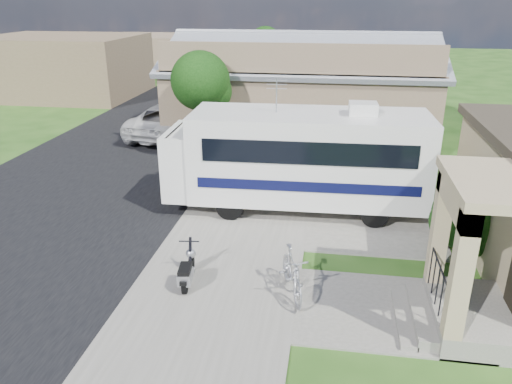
# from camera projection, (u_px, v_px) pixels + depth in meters

# --- Properties ---
(ground) EXTENTS (120.00, 120.00, 0.00)m
(ground) POSITION_uv_depth(u_px,v_px,m) (260.00, 277.00, 12.56)
(ground) COLOR #1F4412
(street_slab) EXTENTS (9.00, 80.00, 0.02)m
(street_slab) POSITION_uv_depth(u_px,v_px,m) (131.00, 150.00, 22.81)
(street_slab) COLOR black
(street_slab) RESTS_ON ground
(sidewalk_slab) EXTENTS (4.00, 80.00, 0.06)m
(sidewalk_slab) POSITION_uv_depth(u_px,v_px,m) (271.00, 156.00, 21.87)
(sidewalk_slab) COLOR slate
(sidewalk_slab) RESTS_ON ground
(driveway_slab) EXTENTS (7.00, 6.00, 0.05)m
(driveway_slab) POSITION_uv_depth(u_px,v_px,m) (325.00, 209.00, 16.46)
(driveway_slab) COLOR slate
(driveway_slab) RESTS_ON ground
(walk_slab) EXTENTS (4.00, 3.00, 0.05)m
(walk_slab) POSITION_uv_depth(u_px,v_px,m) (386.00, 311.00, 11.19)
(walk_slab) COLOR slate
(walk_slab) RESTS_ON ground
(warehouse) EXTENTS (12.50, 8.40, 5.04)m
(warehouse) POSITION_uv_depth(u_px,v_px,m) (302.00, 95.00, 24.64)
(warehouse) COLOR #76624A
(warehouse) RESTS_ON ground
(distant_bldg_far) EXTENTS (10.00, 8.00, 4.00)m
(distant_bldg_far) POSITION_uv_depth(u_px,v_px,m) (64.00, 66.00, 34.46)
(distant_bldg_far) COLOR brown
(distant_bldg_far) RESTS_ON ground
(distant_bldg_near) EXTENTS (8.00, 7.00, 3.20)m
(distant_bldg_near) POSITION_uv_depth(u_px,v_px,m) (153.00, 53.00, 45.33)
(distant_bldg_near) COLOR #76624A
(distant_bldg_near) RESTS_ON ground
(street_tree_a) EXTENTS (2.44, 2.40, 4.58)m
(street_tree_a) POSITION_uv_depth(u_px,v_px,m) (203.00, 84.00, 20.19)
(street_tree_a) COLOR #2F2014
(street_tree_a) RESTS_ON ground
(street_tree_b) EXTENTS (2.44, 2.40, 4.73)m
(street_tree_b) POSITION_uv_depth(u_px,v_px,m) (246.00, 53.00, 29.32)
(street_tree_b) COLOR #2F2014
(street_tree_b) RESTS_ON ground
(street_tree_c) EXTENTS (2.44, 2.40, 4.42)m
(street_tree_c) POSITION_uv_depth(u_px,v_px,m) (267.00, 44.00, 37.68)
(street_tree_c) COLOR #2F2014
(street_tree_c) RESTS_ON ground
(motorhome) EXTENTS (8.31, 2.90, 4.22)m
(motorhome) POSITION_uv_depth(u_px,v_px,m) (299.00, 157.00, 15.90)
(motorhome) COLOR silver
(motorhome) RESTS_ON ground
(shrub) EXTENTS (2.13, 2.04, 2.62)m
(shrub) POSITION_uv_depth(u_px,v_px,m) (472.00, 212.00, 13.04)
(shrub) COLOR #2F2014
(shrub) RESTS_ON ground
(scooter) EXTENTS (0.53, 1.44, 0.95)m
(scooter) POSITION_uv_depth(u_px,v_px,m) (187.00, 270.00, 12.03)
(scooter) COLOR black
(scooter) RESTS_ON ground
(bicycle) EXTENTS (1.09, 1.97, 1.14)m
(bicycle) POSITION_uv_depth(u_px,v_px,m) (292.00, 275.00, 11.56)
(bicycle) COLOR #A5A5AC
(bicycle) RESTS_ON ground
(pickup_truck) EXTENTS (3.59, 6.25, 1.64)m
(pickup_truck) POSITION_uv_depth(u_px,v_px,m) (173.00, 120.00, 24.75)
(pickup_truck) COLOR silver
(pickup_truck) RESTS_ON ground
(van) EXTENTS (2.98, 6.25, 1.76)m
(van) POSITION_uv_depth(u_px,v_px,m) (204.00, 93.00, 31.00)
(van) COLOR silver
(van) RESTS_ON ground
(garden_hose) EXTENTS (0.42, 0.42, 0.19)m
(garden_hose) POSITION_uv_depth(u_px,v_px,m) (419.00, 298.00, 11.52)
(garden_hose) COLOR #14672C
(garden_hose) RESTS_ON ground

